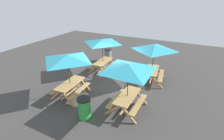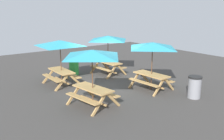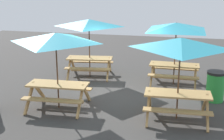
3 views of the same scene
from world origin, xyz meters
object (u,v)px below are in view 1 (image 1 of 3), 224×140
object	(u,v)px
trash_bin_green	(84,108)
picnic_table_1	(103,44)
picnic_table_0	(128,71)
picnic_table_2	(68,61)
trash_bin_gray	(108,55)
picnic_table_3	(154,50)

from	to	relation	value
trash_bin_green	picnic_table_1	bearing A→B (deg)	-160.04
picnic_table_0	trash_bin_green	distance (m)	2.49
picnic_table_2	trash_bin_gray	world-z (taller)	picnic_table_2
picnic_table_0	trash_bin_green	xyz separation A→B (m)	(1.36, -1.45, -1.49)
picnic_table_0	picnic_table_1	bearing A→B (deg)	-135.96
picnic_table_1	picnic_table_2	world-z (taller)	same
picnic_table_0	picnic_table_1	xyz separation A→B (m)	(-3.29, -3.14, 0.00)
picnic_table_2	picnic_table_3	world-z (taller)	same
picnic_table_1	picnic_table_3	distance (m)	3.40
picnic_table_1	picnic_table_3	xyz separation A→B (m)	(-0.07, 3.40, 0.00)
picnic_table_0	picnic_table_1	distance (m)	4.55
trash_bin_green	trash_bin_gray	distance (m)	7.03
picnic_table_0	trash_bin_green	bearing A→B (deg)	-46.40
picnic_table_0	picnic_table_3	distance (m)	3.37
picnic_table_1	picnic_table_0	bearing A→B (deg)	40.36
trash_bin_green	picnic_table_2	bearing A→B (deg)	-124.14
picnic_table_1	picnic_table_3	world-z (taller)	same
trash_bin_gray	picnic_table_0	bearing A→B (deg)	35.82
picnic_table_0	trash_bin_gray	world-z (taller)	picnic_table_0
picnic_table_2	trash_bin_green	size ratio (longest dim) A/B	2.38
picnic_table_1	picnic_table_2	bearing A→B (deg)	-2.96
picnic_table_3	trash_bin_gray	size ratio (longest dim) A/B	2.38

